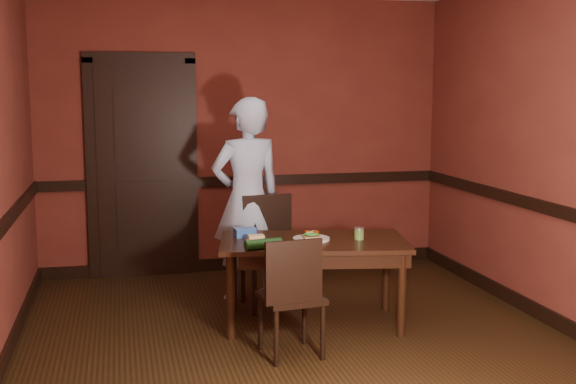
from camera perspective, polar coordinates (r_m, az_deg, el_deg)
name	(u,v)px	position (r m, az deg, el deg)	size (l,w,h in m)	color
floor	(299,344)	(5.28, 0.89, -11.89)	(4.00, 4.50, 0.01)	black
wall_back	(244,136)	(7.18, -3.48, 4.46)	(4.00, 0.02, 2.70)	maroon
wall_front	(441,208)	(2.87, 11.96, -1.22)	(4.00, 0.02, 2.70)	maroon
wall_right	(557,150)	(5.80, 20.47, 3.10)	(0.02, 4.50, 2.70)	maroon
dado_back	(245,181)	(7.21, -3.43, 0.88)	(4.00, 0.03, 0.10)	black
dado_right	(552,209)	(5.85, 20.13, -1.30)	(0.03, 4.50, 0.10)	black
baseboard_back	(246,263)	(7.36, -3.38, -5.62)	(4.00, 0.03, 0.12)	black
baseboard_left	(5,359)	(5.18, -21.47, -12.18)	(0.03, 4.50, 0.12)	black
baseboard_right	(546,316)	(6.04, 19.74, -9.19)	(0.03, 4.50, 0.12)	black
door	(142,164)	(7.07, -11.44, 2.16)	(1.05, 0.07, 2.20)	black
dining_table	(313,282)	(5.62, 2.00, -7.11)	(1.41, 0.80, 0.66)	black
chair_far	(270,253)	(6.00, -1.44, -4.84)	(0.43, 0.43, 0.92)	black
chair_near	(291,295)	(4.95, 0.24, -8.17)	(0.39, 0.39, 0.84)	black
person	(247,200)	(6.18, -3.26, -0.60)	(0.64, 0.42, 1.74)	#AEC7E8
sandwich_plate	(311,237)	(5.53, 1.86, -3.61)	(0.28, 0.28, 0.07)	silver
sauce_jar	(359,233)	(5.57, 5.64, -3.28)	(0.08, 0.08, 0.09)	#598235
cheese_saucer	(256,239)	(5.48, -2.54, -3.72)	(0.16, 0.16, 0.05)	silver
food_tub	(245,232)	(5.65, -3.43, -3.20)	(0.18, 0.13, 0.07)	#3669C2
wrapped_veg	(263,244)	(5.21, -1.97, -4.13)	(0.08, 0.08, 0.27)	#11380F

